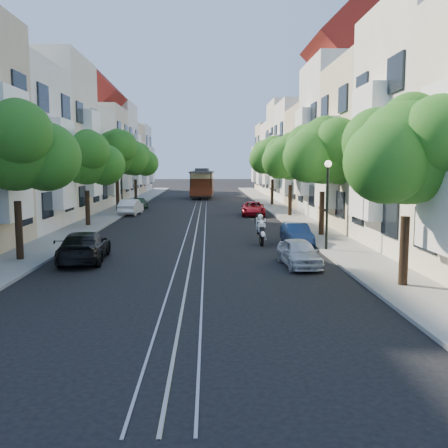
{
  "coord_description": "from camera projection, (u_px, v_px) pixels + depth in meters",
  "views": [
    {
      "loc": [
        0.75,
        -19.0,
        4.06
      ],
      "look_at": [
        1.54,
        5.86,
        1.12
      ],
      "focal_mm": 40.0,
      "sensor_mm": 36.0,
      "label": 1
    }
  ],
  "objects": [
    {
      "name": "parked_car_e_mid",
      "position": [
        297.0,
        235.0,
        25.39
      ],
      "size": [
        1.3,
        3.34,
        1.09
      ],
      "primitive_type": "imported",
      "rotation": [
        0.0,
        0.0,
        0.05
      ],
      "color": "#0B1A3A",
      "rests_on": "ground"
    },
    {
      "name": "lamp_west",
      "position": [
        122.0,
        180.0,
        40.62
      ],
      "size": [
        0.32,
        0.32,
        4.16
      ],
      "color": "black",
      "rests_on": "ground"
    },
    {
      "name": "tree_e_a",
      "position": [
        410.0,
        155.0,
        16.02
      ],
      "size": [
        4.72,
        3.87,
        6.27
      ],
      "color": "black",
      "rests_on": "ground"
    },
    {
      "name": "tree_w_c",
      "position": [
        117.0,
        153.0,
        43.28
      ],
      "size": [
        5.13,
        4.28,
        7.09
      ],
      "color": "black",
      "rests_on": "ground"
    },
    {
      "name": "townhouses_west",
      "position": [
        71.0,
        154.0,
        46.05
      ],
      "size": [
        7.75,
        72.0,
        11.76
      ],
      "color": "silver",
      "rests_on": "ground"
    },
    {
      "name": "rail_right",
      "position": [
        206.0,
        208.0,
        47.12
      ],
      "size": [
        0.06,
        80.0,
        0.02
      ],
      "primitive_type": "cube",
      "color": "gray",
      "rests_on": "ground"
    },
    {
      "name": "tree_e_b",
      "position": [
        324.0,
        153.0,
        27.9
      ],
      "size": [
        4.93,
        4.08,
        6.68
      ],
      "color": "black",
      "rests_on": "ground"
    },
    {
      "name": "sidewalk_east",
      "position": [
        277.0,
        207.0,
        47.33
      ],
      "size": [
        2.5,
        80.0,
        0.12
      ],
      "primitive_type": "cube",
      "color": "gray",
      "rests_on": "ground"
    },
    {
      "name": "lane_line",
      "position": [
        200.0,
        208.0,
        47.11
      ],
      "size": [
        0.08,
        80.0,
        0.01
      ],
      "primitive_type": "cube",
      "color": "tan",
      "rests_on": "ground"
    },
    {
      "name": "tree_e_c",
      "position": [
        292.0,
        158.0,
        38.83
      ],
      "size": [
        4.84,
        3.99,
        6.52
      ],
      "color": "black",
      "rests_on": "ground"
    },
    {
      "name": "lamp_east",
      "position": [
        328.0,
        191.0,
        23.15
      ],
      "size": [
        0.32,
        0.32,
        4.16
      ],
      "color": "black",
      "rests_on": "ground"
    },
    {
      "name": "tree_e_d",
      "position": [
        273.0,
        157.0,
        49.72
      ],
      "size": [
        5.01,
        4.16,
        6.85
      ],
      "color": "black",
      "rests_on": "ground"
    },
    {
      "name": "tree_w_d",
      "position": [
        136.0,
        160.0,
        54.26
      ],
      "size": [
        4.84,
        3.99,
        6.52
      ],
      "color": "black",
      "rests_on": "ground"
    },
    {
      "name": "ground",
      "position": [
        200.0,
        208.0,
        47.11
      ],
      "size": [
        200.0,
        200.0,
        0.0
      ],
      "primitive_type": "plane",
      "color": "black",
      "rests_on": "ground"
    },
    {
      "name": "sportbike_rider",
      "position": [
        261.0,
        227.0,
        25.56
      ],
      "size": [
        0.56,
        1.99,
        1.65
      ],
      "rotation": [
        0.0,
        0.0,
        0.01
      ],
      "color": "black",
      "rests_on": "ground"
    },
    {
      "name": "parked_car_w_mid",
      "position": [
        131.0,
        207.0,
        40.9
      ],
      "size": [
        1.62,
        3.98,
        1.28
      ],
      "primitive_type": "imported",
      "rotation": [
        0.0,
        0.0,
        3.07
      ],
      "color": "silver",
      "rests_on": "ground"
    },
    {
      "name": "rail_left",
      "position": [
        194.0,
        208.0,
        47.09
      ],
      "size": [
        0.06,
        80.0,
        0.02
      ],
      "primitive_type": "cube",
      "color": "gray",
      "rests_on": "ground"
    },
    {
      "name": "rail_slot",
      "position": [
        200.0,
        208.0,
        47.11
      ],
      "size": [
        0.06,
        80.0,
        0.02
      ],
      "primitive_type": "cube",
      "color": "gray",
      "rests_on": "ground"
    },
    {
      "name": "parked_car_e_near",
      "position": [
        299.0,
        253.0,
        20.03
      ],
      "size": [
        1.56,
        3.37,
        1.12
      ],
      "primitive_type": "imported",
      "rotation": [
        0.0,
        0.0,
        0.08
      ],
      "color": "silver",
      "rests_on": "ground"
    },
    {
      "name": "parked_car_w_near",
      "position": [
        84.0,
        246.0,
        21.07
      ],
      "size": [
        2.12,
        4.55,
        1.29
      ],
      "primitive_type": "imported",
      "rotation": [
        0.0,
        0.0,
        3.21
      ],
      "color": "black",
      "rests_on": "ground"
    },
    {
      "name": "townhouses_east",
      "position": [
        326.0,
        153.0,
        46.79
      ],
      "size": [
        7.75,
        72.0,
        12.0
      ],
      "color": "beige",
      "rests_on": "ground"
    },
    {
      "name": "tree_w_b",
      "position": [
        87.0,
        160.0,
        32.44
      ],
      "size": [
        4.72,
        3.87,
        6.27
      ],
      "color": "black",
      "rests_on": "ground"
    },
    {
      "name": "sidewalk_west",
      "position": [
        123.0,
        208.0,
        46.87
      ],
      "size": [
        2.5,
        80.0,
        0.12
      ],
      "primitive_type": "cube",
      "color": "gray",
      "rests_on": "ground"
    },
    {
      "name": "tree_w_a",
      "position": [
        16.0,
        149.0,
        20.49
      ],
      "size": [
        4.93,
        4.08,
        6.68
      ],
      "color": "black",
      "rests_on": "ground"
    },
    {
      "name": "cable_car",
      "position": [
        202.0,
        182.0,
        61.7
      ],
      "size": [
        3.05,
        8.81,
        3.35
      ],
      "rotation": [
        0.0,
        0.0,
        -0.04
      ],
      "color": "black",
      "rests_on": "ground"
    },
    {
      "name": "parked_car_w_far",
      "position": [
        139.0,
        203.0,
        45.87
      ],
      "size": [
        1.43,
        3.42,
        1.16
      ],
      "primitive_type": "imported",
      "rotation": [
        0.0,
        0.0,
        3.12
      ],
      "color": "#163720",
      "rests_on": "ground"
    },
    {
      "name": "parked_car_e_far",
      "position": [
        253.0,
        209.0,
        40.27
      ],
      "size": [
        2.11,
        4.14,
        1.12
      ],
      "primitive_type": "imported",
      "rotation": [
        0.0,
        0.0,
        -0.06
      ],
      "color": "maroon",
      "rests_on": "ground"
    }
  ]
}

